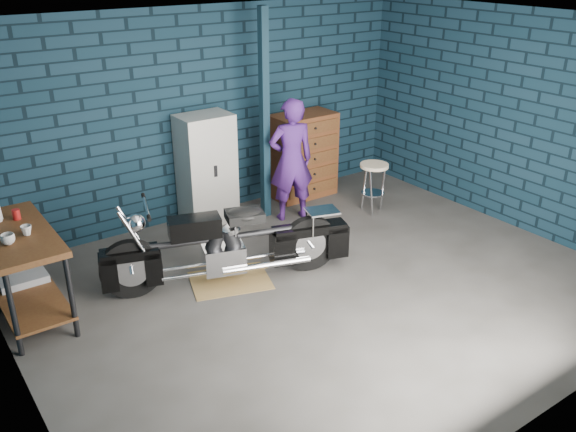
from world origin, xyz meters
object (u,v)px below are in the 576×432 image
workbench (25,274)px  person (291,160)px  locker (207,169)px  storage_bin (24,288)px  shop_stool (373,188)px  motorcycle (228,239)px  tool_chest (304,156)px

workbench → person: (3.46, 0.44, 0.35)m
workbench → locker: locker is taller
person → storage_bin: 3.50m
person → locker: bearing=-12.9°
workbench → shop_stool: 4.47m
person → shop_stool: 1.21m
motorcycle → person: bearing=50.9°
motorcycle → shop_stool: 2.59m
storage_bin → motorcycle: bearing=-24.5°
workbench → locker: 2.72m
person → motorcycle: bearing=50.4°
storage_bin → shop_stool: bearing=-4.7°
person → tool_chest: size_ratio=1.34×
workbench → storage_bin: (0.02, 0.32, -0.31)m
person → shop_stool: person is taller
workbench → tool_chest: tool_chest is taller
workbench → locker: (2.52, 0.98, 0.26)m
shop_stool → workbench: bearing=179.4°
motorcycle → person: (1.52, 1.00, 0.31)m
storage_bin → shop_stool: shop_stool is taller
locker → person: bearing=-30.2°
motorcycle → shop_stool: (2.54, 0.51, -0.16)m
storage_bin → tool_chest: 4.13m
locker → storage_bin: bearing=-165.0°
locker → tool_chest: bearing=0.0°
workbench → person: person is taller
workbench → locker: bearing=21.3°
tool_chest → storage_bin: bearing=-170.6°
storage_bin → locker: bearing=15.0°
motorcycle → person: 1.85m
tool_chest → motorcycle: bearing=-144.2°
workbench → person: size_ratio=0.86×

